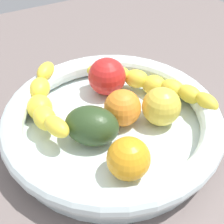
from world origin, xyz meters
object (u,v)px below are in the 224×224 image
at_px(avocado_dark, 92,126).
at_px(orange_mid_left, 124,109).
at_px(tomato_red, 107,77).
at_px(banana_draped_left, 153,84).
at_px(banana_draped_right, 44,102).
at_px(apple_yellow, 161,106).
at_px(fruit_bowl, 112,121).
at_px(orange_front, 129,159).

bearing_deg(avocado_dark, orange_mid_left, 8.79).
bearing_deg(tomato_red, banana_draped_left, -39.57).
bearing_deg(banana_draped_left, banana_draped_right, 167.03).
xyz_separation_m(banana_draped_right, tomato_red, (0.13, 0.01, 0.00)).
bearing_deg(apple_yellow, fruit_bowl, 158.80).
relative_size(banana_draped_left, orange_front, 3.44).
bearing_deg(tomato_red, orange_mid_left, -101.38).
height_order(orange_mid_left, avocado_dark, orange_mid_left).
bearing_deg(orange_front, banana_draped_left, 44.67).
bearing_deg(fruit_bowl, banana_draped_right, 139.04).
relative_size(orange_front, apple_yellow, 0.95).
bearing_deg(orange_front, tomato_red, 70.20).
distance_m(banana_draped_right, orange_mid_left, 0.13).
height_order(orange_mid_left, tomato_red, tomato_red).
relative_size(avocado_dark, tomato_red, 1.22).
bearing_deg(fruit_bowl, tomato_red, 66.37).
bearing_deg(orange_mid_left, banana_draped_left, 23.24).
bearing_deg(banana_draped_left, avocado_dark, -162.70).
xyz_separation_m(orange_front, orange_mid_left, (0.05, 0.09, -0.00)).
xyz_separation_m(orange_front, tomato_red, (0.07, 0.18, 0.00)).
distance_m(apple_yellow, tomato_red, 0.12).
distance_m(banana_draped_left, orange_front, 0.18).
relative_size(banana_draped_right, avocado_dark, 2.41).
height_order(orange_front, apple_yellow, apple_yellow).
bearing_deg(apple_yellow, orange_front, -147.16).
bearing_deg(apple_yellow, banana_draped_left, 66.86).
relative_size(fruit_bowl, banana_draped_left, 1.70).
relative_size(fruit_bowl, apple_yellow, 5.59).
height_order(banana_draped_left, tomato_red, tomato_red).
bearing_deg(banana_draped_right, banana_draped_left, -12.97).
distance_m(fruit_bowl, banana_draped_left, 0.11).
relative_size(orange_front, orange_mid_left, 1.00).
relative_size(banana_draped_right, orange_mid_left, 3.34).
bearing_deg(fruit_bowl, orange_front, -106.23).
bearing_deg(apple_yellow, avocado_dark, 171.94).
height_order(banana_draped_right, avocado_dark, avocado_dark).
height_order(avocado_dark, apple_yellow, apple_yellow).
xyz_separation_m(orange_mid_left, avocado_dark, (-0.06, -0.01, -0.00)).
bearing_deg(tomato_red, fruit_bowl, -113.63).
xyz_separation_m(orange_front, avocado_dark, (-0.01, 0.08, -0.00)).
distance_m(fruit_bowl, avocado_dark, 0.05).
relative_size(orange_mid_left, avocado_dark, 0.72).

